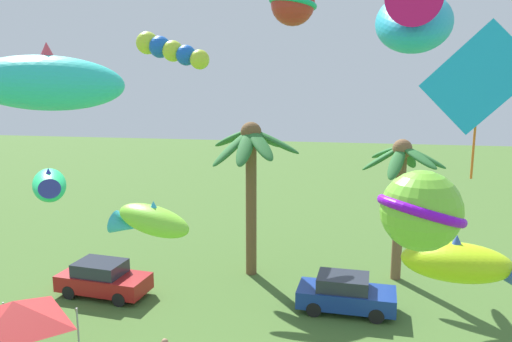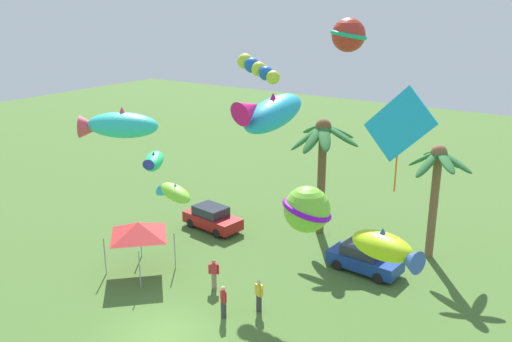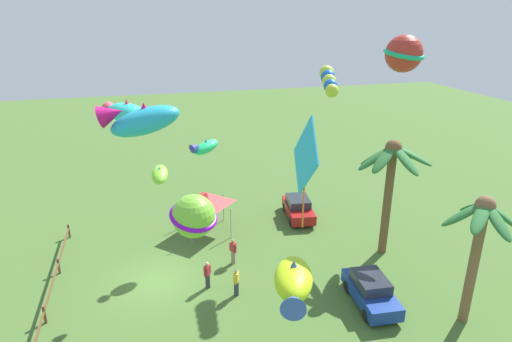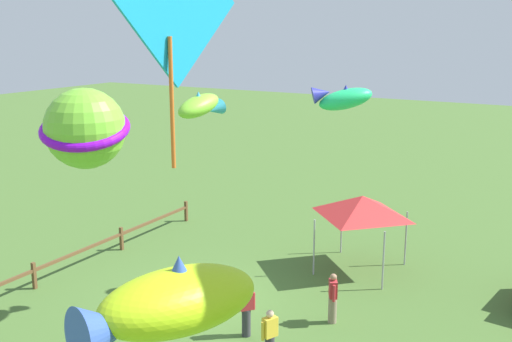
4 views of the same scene
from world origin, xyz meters
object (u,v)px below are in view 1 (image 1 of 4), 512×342
(kite_ball_3, at_px, (293,3))
(parked_car_0, at_px, (103,279))
(festival_tent, at_px, (14,313))
(kite_fish_7, at_px, (150,221))
(parked_car_1, at_px, (345,294))
(palm_tree_0, at_px, (251,159))
(kite_fish_4, at_px, (39,83))
(kite_fish_6, at_px, (463,263))
(kite_diamond_2, at_px, (479,80))
(kite_fish_8, at_px, (49,184))
(kite_ball_0, at_px, (421,211))
(kite_tube_1, at_px, (170,50))
(palm_tree_1, at_px, (401,176))
(kite_fish_5, at_px, (414,17))

(kite_ball_3, bearing_deg, parked_car_0, -165.10)
(festival_tent, relative_size, kite_fish_7, 1.49)
(parked_car_1, bearing_deg, palm_tree_0, 143.27)
(kite_fish_4, height_order, kite_fish_6, kite_fish_4)
(kite_diamond_2, bearing_deg, kite_fish_8, -170.61)
(kite_diamond_2, height_order, kite_ball_3, kite_ball_3)
(kite_ball_0, height_order, kite_fish_4, kite_fish_4)
(kite_fish_8, bearing_deg, parked_car_1, 40.43)
(parked_car_0, relative_size, kite_ball_3, 1.49)
(parked_car_0, distance_m, kite_ball_3, 14.12)
(palm_tree_0, relative_size, kite_tube_1, 2.30)
(palm_tree_0, height_order, kite_ball_0, kite_ball_0)
(kite_fish_7, bearing_deg, parked_car_1, 66.45)
(kite_fish_7, bearing_deg, palm_tree_1, 63.88)
(parked_car_0, bearing_deg, kite_fish_4, -67.60)
(palm_tree_1, relative_size, kite_ball_0, 2.53)
(parked_car_0, height_order, kite_fish_4, kite_fish_4)
(kite_ball_3, bearing_deg, palm_tree_0, 145.75)
(parked_car_1, distance_m, kite_diamond_2, 10.54)
(kite_fish_7, bearing_deg, festival_tent, 150.93)
(kite_fish_8, bearing_deg, kite_diamond_2, 9.39)
(parked_car_0, distance_m, kite_fish_8, 9.27)
(kite_fish_4, relative_size, kite_fish_8, 1.43)
(palm_tree_0, distance_m, palm_tree_1, 6.84)
(palm_tree_0, relative_size, kite_fish_7, 3.80)
(palm_tree_1, bearing_deg, kite_fish_5, -96.58)
(kite_ball_3, bearing_deg, kite_fish_8, -122.82)
(palm_tree_1, bearing_deg, parked_car_0, -163.05)
(kite_ball_0, bearing_deg, kite_fish_8, 168.89)
(kite_fish_5, height_order, kite_fish_6, kite_fish_5)
(kite_ball_3, bearing_deg, kite_fish_7, -98.89)
(kite_fish_4, xyz_separation_m, kite_fish_6, (8.82, 5.90, -5.10))
(palm_tree_1, distance_m, kite_fish_4, 17.69)
(parked_car_1, relative_size, festival_tent, 1.41)
(kite_fish_5, bearing_deg, parked_car_1, 93.89)
(palm_tree_0, height_order, parked_car_0, palm_tree_0)
(parked_car_1, xyz_separation_m, kite_diamond_2, (3.17, -5.16, 8.62))
(kite_ball_0, bearing_deg, kite_fish_7, -170.14)
(kite_tube_1, height_order, kite_fish_6, kite_tube_1)
(festival_tent, bearing_deg, kite_tube_1, 68.50)
(palm_tree_1, xyz_separation_m, kite_fish_7, (-6.70, -13.67, 1.62))
(kite_tube_1, relative_size, kite_diamond_2, 0.74)
(kite_ball_3, height_order, kite_fish_8, kite_ball_3)
(kite_tube_1, bearing_deg, kite_ball_0, -47.39)
(kite_fish_5, bearing_deg, kite_ball_0, 70.73)
(kite_fish_5, bearing_deg, festival_tent, 160.38)
(kite_fish_4, relative_size, kite_fish_7, 1.60)
(festival_tent, relative_size, kite_tube_1, 0.90)
(kite_tube_1, xyz_separation_m, kite_fish_7, (2.83, -10.17, -3.86))
(kite_diamond_2, bearing_deg, palm_tree_0, 131.90)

